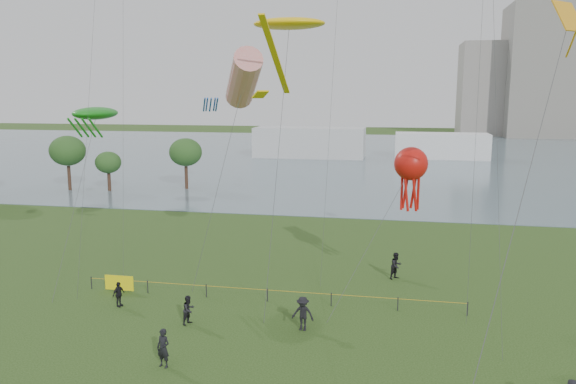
# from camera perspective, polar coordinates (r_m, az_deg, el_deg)

# --- Properties ---
(lake) EXTENTS (400.00, 120.00, 0.08)m
(lake) POSITION_cam_1_polar(r_m,az_deg,el_deg) (117.74, 8.37, 3.67)
(lake) COLOR slate
(lake) RESTS_ON ground_plane
(building_mid) EXTENTS (20.00, 20.00, 38.00)m
(building_mid) POSITION_cam_1_polar(r_m,az_deg,el_deg) (183.61, 24.27, 11.08)
(building_mid) COLOR slate
(building_mid) RESTS_ON ground_plane
(building_low) EXTENTS (16.00, 18.00, 28.00)m
(building_low) POSITION_cam_1_polar(r_m,az_deg,el_deg) (186.85, 19.50, 9.82)
(building_low) COLOR gray
(building_low) RESTS_ON ground_plane
(pavilion_left) EXTENTS (22.00, 8.00, 6.00)m
(pavilion_left) POSITION_cam_1_polar(r_m,az_deg,el_deg) (113.66, 2.22, 5.05)
(pavilion_left) COLOR silver
(pavilion_left) RESTS_ON ground_plane
(pavilion_right) EXTENTS (18.00, 7.00, 5.00)m
(pavilion_right) POSITION_cam_1_polar(r_m,az_deg,el_deg) (115.72, 15.32, 4.54)
(pavilion_right) COLOR white
(pavilion_right) RESTS_ON ground_plane
(trees) EXTENTS (27.95, 17.40, 8.68)m
(trees) POSITION_cam_1_polar(r_m,az_deg,el_deg) (77.37, -22.41, 3.84)
(trees) COLOR #382419
(trees) RESTS_ON ground_plane
(fence) EXTENTS (24.07, 0.07, 1.05)m
(fence) POSITION_cam_1_polar(r_m,az_deg,el_deg) (37.34, -11.42, -9.40)
(fence) COLOR black
(fence) RESTS_ON ground_plane
(spectator_a) EXTENTS (0.89, 0.99, 1.66)m
(spectator_a) POSITION_cam_1_polar(r_m,az_deg,el_deg) (32.69, -10.05, -11.70)
(spectator_a) COLOR black
(spectator_a) RESTS_ON ground_plane
(spectator_b) EXTENTS (1.33, 0.88, 1.92)m
(spectator_b) POSITION_cam_1_polar(r_m,az_deg,el_deg) (31.38, 1.51, -12.24)
(spectator_b) COLOR black
(spectator_b) RESTS_ON ground_plane
(spectator_c) EXTENTS (0.65, 0.98, 1.55)m
(spectator_c) POSITION_cam_1_polar(r_m,az_deg,el_deg) (36.18, -16.83, -9.91)
(spectator_c) COLOR black
(spectator_c) RESTS_ON ground_plane
(spectator_f) EXTENTS (0.78, 0.62, 1.89)m
(spectator_f) POSITION_cam_1_polar(r_m,az_deg,el_deg) (28.18, -12.56, -15.22)
(spectator_f) COLOR black
(spectator_f) RESTS_ON ground_plane
(spectator_g) EXTENTS (1.15, 1.16, 1.89)m
(spectator_g) POSITION_cam_1_polar(r_m,az_deg,el_deg) (40.25, 10.93, -7.37)
(spectator_g) COLOR black
(spectator_g) RESTS_ON ground_plane
(kite_stingray) EXTENTS (4.74, 9.96, 17.65)m
(kite_stingray) POSITION_cam_1_polar(r_m,az_deg,el_deg) (37.80, 0.06, 16.62)
(kite_stingray) COLOR #3F3F42
(kite_windsock) EXTENTS (5.12, 5.10, 15.64)m
(kite_windsock) POSITION_cam_1_polar(r_m,az_deg,el_deg) (36.02, -4.57, 11.39)
(kite_windsock) COLOR #3F3F42
(kite_creature) EXTENTS (2.97, 11.75, 11.82)m
(kite_creature) POSITION_cam_1_polar(r_m,az_deg,el_deg) (44.97, -18.98, 7.54)
(kite_creature) COLOR #3F3F42
(kite_octopus) EXTENTS (5.52, 6.24, 9.60)m
(kite_octopus) POSITION_cam_1_polar(r_m,az_deg,el_deg) (35.35, 12.38, 2.68)
(kite_octopus) COLOR #3F3F42
(kite_delta) EXTENTS (7.08, 15.29, 16.63)m
(kite_delta) POSITION_cam_1_polar(r_m,az_deg,el_deg) (26.00, 26.26, 13.99)
(kite_delta) COLOR #3F3F42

